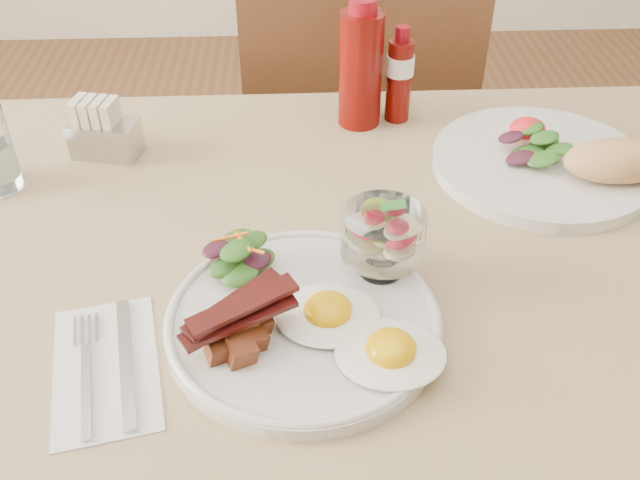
% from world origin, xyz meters
% --- Properties ---
extents(table, '(1.33, 0.88, 0.75)m').
position_xyz_m(table, '(0.00, 0.00, 0.66)').
color(table, brown).
rests_on(table, ground).
extents(chair_far, '(0.42, 0.42, 0.93)m').
position_xyz_m(chair_far, '(0.00, 0.66, 0.52)').
color(chair_far, brown).
rests_on(chair_far, ground).
extents(main_plate, '(0.28, 0.28, 0.02)m').
position_xyz_m(main_plate, '(-0.12, -0.08, 0.76)').
color(main_plate, silver).
rests_on(main_plate, table).
extents(fried_eggs, '(0.18, 0.16, 0.03)m').
position_xyz_m(fried_eggs, '(-0.07, -0.11, 0.78)').
color(fried_eggs, white).
rests_on(fried_eggs, main_plate).
extents(bacon_potato_pile, '(0.12, 0.09, 0.05)m').
position_xyz_m(bacon_potato_pile, '(-0.18, -0.11, 0.79)').
color(bacon_potato_pile, maroon).
rests_on(bacon_potato_pile, main_plate).
extents(side_salad, '(0.08, 0.08, 0.04)m').
position_xyz_m(side_salad, '(-0.19, -0.01, 0.79)').
color(side_salad, '#1F4712').
rests_on(side_salad, main_plate).
extents(fruit_cup, '(0.09, 0.09, 0.09)m').
position_xyz_m(fruit_cup, '(-0.03, -0.01, 0.82)').
color(fruit_cup, white).
rests_on(fruit_cup, main_plate).
extents(second_plate, '(0.30, 0.29, 0.07)m').
position_xyz_m(second_plate, '(0.23, 0.19, 0.77)').
color(second_plate, silver).
rests_on(second_plate, table).
extents(ketchup_bottle, '(0.07, 0.07, 0.19)m').
position_xyz_m(ketchup_bottle, '(-0.03, 0.34, 0.84)').
color(ketchup_bottle, '#5B0805').
rests_on(ketchup_bottle, table).
extents(hot_sauce_bottle, '(0.05, 0.05, 0.14)m').
position_xyz_m(hot_sauce_bottle, '(0.03, 0.35, 0.82)').
color(hot_sauce_bottle, '#5B0805').
rests_on(hot_sauce_bottle, table).
extents(sugar_caddy, '(0.10, 0.07, 0.08)m').
position_xyz_m(sugar_caddy, '(-0.38, 0.27, 0.79)').
color(sugar_caddy, '#B6B6BB').
rests_on(sugar_caddy, table).
extents(napkin_cutlery, '(0.13, 0.19, 0.01)m').
position_xyz_m(napkin_cutlery, '(-0.31, -0.13, 0.75)').
color(napkin_cutlery, silver).
rests_on(napkin_cutlery, table).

